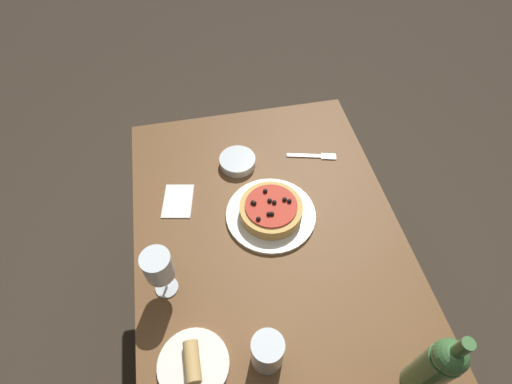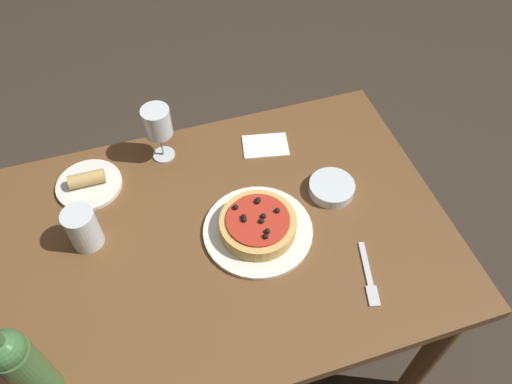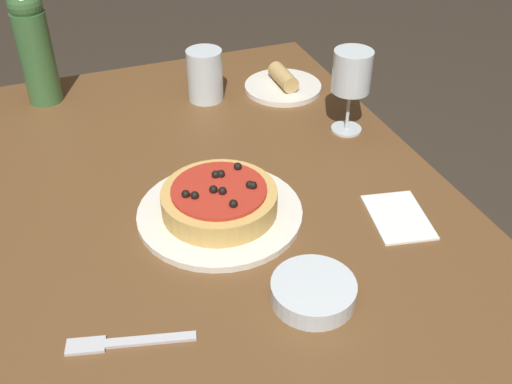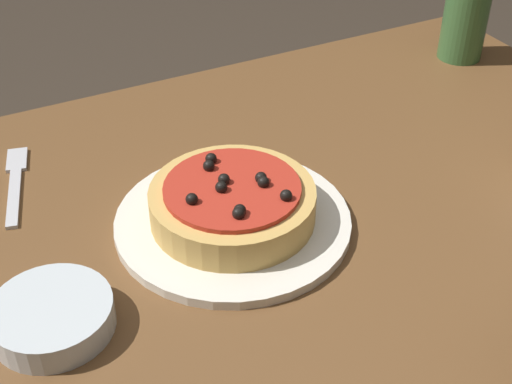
{
  "view_description": "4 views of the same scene",
  "coord_description": "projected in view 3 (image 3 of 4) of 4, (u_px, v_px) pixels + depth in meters",
  "views": [
    {
      "loc": [
        -0.59,
        0.16,
        1.77
      ],
      "look_at": [
        0.12,
        0.02,
        0.81
      ],
      "focal_mm": 28.0,
      "sensor_mm": 36.0,
      "label": 1
    },
    {
      "loc": [
        -0.14,
        -0.69,
        1.8
      ],
      "look_at": [
        0.09,
        0.04,
        0.83
      ],
      "focal_mm": 35.0,
      "sensor_mm": 36.0,
      "label": 2
    },
    {
      "loc": [
        0.84,
        -0.24,
        1.37
      ],
      "look_at": [
        0.13,
        0.03,
        0.81
      ],
      "focal_mm": 42.0,
      "sensor_mm": 36.0,
      "label": 3
    },
    {
      "loc": [
        0.35,
        0.58,
        1.27
      ],
      "look_at": [
        0.06,
        0.01,
        0.8
      ],
      "focal_mm": 50.0,
      "sensor_mm": 36.0,
      "label": 4
    }
  ],
  "objects": [
    {
      "name": "side_bowl",
      "position": [
        313.0,
        291.0,
        0.85
      ],
      "size": [
        0.12,
        0.12,
        0.03
      ],
      "color": "silver",
      "rests_on": "dining_table"
    },
    {
      "name": "fork",
      "position": [
        122.0,
        342.0,
        0.8
      ],
      "size": [
        0.06,
        0.17,
        0.0
      ],
      "rotation": [
        0.0,
        0.0,
        -1.82
      ],
      "color": "silver",
      "rests_on": "dining_table"
    },
    {
      "name": "dinner_plate",
      "position": [
        220.0,
        213.0,
        1.01
      ],
      "size": [
        0.28,
        0.28,
        0.01
      ],
      "color": "white",
      "rests_on": "dining_table"
    },
    {
      "name": "pizza",
      "position": [
        219.0,
        200.0,
        0.99
      ],
      "size": [
        0.19,
        0.19,
        0.06
      ],
      "color": "tan",
      "rests_on": "dinner_plate"
    },
    {
      "name": "water_cup",
      "position": [
        205.0,
        75.0,
        1.32
      ],
      "size": [
        0.08,
        0.08,
        0.11
      ],
      "color": "silver",
      "rests_on": "dining_table"
    },
    {
      "name": "paper_napkin",
      "position": [
        398.0,
        217.0,
        1.01
      ],
      "size": [
        0.15,
        0.12,
        0.0
      ],
      "color": "white",
      "rests_on": "dining_table"
    },
    {
      "name": "dining_table",
      "position": [
        219.0,
        233.0,
        1.14
      ],
      "size": [
        1.13,
        0.8,
        0.73
      ],
      "color": "brown",
      "rests_on": "ground_plane"
    },
    {
      "name": "wine_bottle",
      "position": [
        34.0,
        43.0,
        1.27
      ],
      "size": [
        0.07,
        0.07,
        0.31
      ],
      "color": "#3D6B38",
      "rests_on": "dining_table"
    },
    {
      "name": "side_plate",
      "position": [
        283.0,
        84.0,
        1.38
      ],
      "size": [
        0.18,
        0.18,
        0.05
      ],
      "color": "white",
      "rests_on": "dining_table"
    },
    {
      "name": "wine_glass",
      "position": [
        352.0,
        74.0,
        1.17
      ],
      "size": [
        0.08,
        0.08,
        0.17
      ],
      "color": "silver",
      "rests_on": "dining_table"
    }
  ]
}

